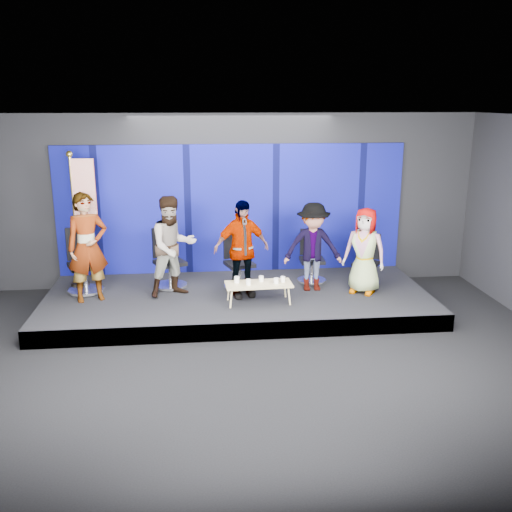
{
  "coord_description": "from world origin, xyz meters",
  "views": [
    {
      "loc": [
        -0.7,
        -7.46,
        3.75
      ],
      "look_at": [
        0.33,
        2.4,
        1.02
      ],
      "focal_mm": 40.0,
      "sensor_mm": 36.0,
      "label": 1
    }
  ],
  "objects_px": {
    "mug_d": "(276,281)",
    "chair_a": "(84,271)",
    "panelist_e": "(365,251)",
    "chair_d": "(312,265)",
    "chair_b": "(169,268)",
    "mug_e": "(283,279)",
    "mug_b": "(248,282)",
    "mug_c": "(261,279)",
    "panelist_c": "(241,249)",
    "panelist_a": "(88,247)",
    "chair_e": "(366,268)",
    "coffee_table": "(259,285)",
    "panelist_d": "(313,247)",
    "chair_c": "(239,269)",
    "mug_a": "(237,280)",
    "flag_stand": "(82,217)",
    "panelist_b": "(173,247)"
  },
  "relations": [
    {
      "from": "panelist_a",
      "to": "panelist_c",
      "type": "xyz_separation_m",
      "value": [
        2.68,
        -0.07,
        -0.08
      ]
    },
    {
      "from": "chair_c",
      "to": "panelist_d",
      "type": "relative_size",
      "value": 0.66
    },
    {
      "from": "panelist_c",
      "to": "chair_d",
      "type": "xyz_separation_m",
      "value": [
        1.43,
        0.72,
        -0.55
      ]
    },
    {
      "from": "flag_stand",
      "to": "mug_c",
      "type": "bearing_deg",
      "value": -19.71
    },
    {
      "from": "chair_a",
      "to": "mug_d",
      "type": "height_order",
      "value": "chair_a"
    },
    {
      "from": "mug_b",
      "to": "chair_b",
      "type": "bearing_deg",
      "value": 141.21
    },
    {
      "from": "panelist_e",
      "to": "chair_d",
      "type": "bearing_deg",
      "value": 171.03
    },
    {
      "from": "chair_a",
      "to": "mug_e",
      "type": "bearing_deg",
      "value": -35.51
    },
    {
      "from": "chair_d",
      "to": "mug_d",
      "type": "bearing_deg",
      "value": -123.98
    },
    {
      "from": "panelist_a",
      "to": "panelist_e",
      "type": "height_order",
      "value": "panelist_a"
    },
    {
      "from": "panelist_c",
      "to": "mug_a",
      "type": "bearing_deg",
      "value": -125.02
    },
    {
      "from": "flag_stand",
      "to": "coffee_table",
      "type": "bearing_deg",
      "value": -21.69
    },
    {
      "from": "panelist_a",
      "to": "panelist_b",
      "type": "distance_m",
      "value": 1.47
    },
    {
      "from": "chair_e",
      "to": "mug_e",
      "type": "height_order",
      "value": "chair_e"
    },
    {
      "from": "mug_e",
      "to": "chair_c",
      "type": "bearing_deg",
      "value": 129.9
    },
    {
      "from": "chair_d",
      "to": "coffee_table",
      "type": "distance_m",
      "value": 1.6
    },
    {
      "from": "mug_e",
      "to": "mug_c",
      "type": "bearing_deg",
      "value": 170.03
    },
    {
      "from": "panelist_d",
      "to": "panelist_e",
      "type": "xyz_separation_m",
      "value": [
        0.91,
        -0.25,
        -0.03
      ]
    },
    {
      "from": "mug_b",
      "to": "mug_c",
      "type": "distance_m",
      "value": 0.3
    },
    {
      "from": "panelist_b",
      "to": "mug_c",
      "type": "distance_m",
      "value": 1.69
    },
    {
      "from": "panelist_c",
      "to": "panelist_e",
      "type": "distance_m",
      "value": 2.25
    },
    {
      "from": "panelist_a",
      "to": "panelist_c",
      "type": "height_order",
      "value": "panelist_a"
    },
    {
      "from": "chair_e",
      "to": "mug_c",
      "type": "relative_size",
      "value": 9.87
    },
    {
      "from": "chair_c",
      "to": "panelist_c",
      "type": "relative_size",
      "value": 0.62
    },
    {
      "from": "coffee_table",
      "to": "mug_c",
      "type": "xyz_separation_m",
      "value": [
        0.06,
        0.1,
        0.08
      ]
    },
    {
      "from": "mug_a",
      "to": "mug_e",
      "type": "relative_size",
      "value": 1.14
    },
    {
      "from": "chair_d",
      "to": "chair_b",
      "type": "bearing_deg",
      "value": -176.47
    },
    {
      "from": "chair_c",
      "to": "chair_e",
      "type": "height_order",
      "value": "chair_c"
    },
    {
      "from": "mug_a",
      "to": "panelist_d",
      "type": "bearing_deg",
      "value": 20.43
    },
    {
      "from": "chair_a",
      "to": "coffee_table",
      "type": "bearing_deg",
      "value": -38.0
    },
    {
      "from": "panelist_c",
      "to": "mug_e",
      "type": "relative_size",
      "value": 18.4
    },
    {
      "from": "chair_b",
      "to": "mug_c",
      "type": "xyz_separation_m",
      "value": [
        1.65,
        -0.96,
        0.04
      ]
    },
    {
      "from": "chair_b",
      "to": "mug_e",
      "type": "height_order",
      "value": "chair_b"
    },
    {
      "from": "chair_a",
      "to": "chair_c",
      "type": "relative_size",
      "value": 1.09
    },
    {
      "from": "mug_a",
      "to": "panelist_a",
      "type": "bearing_deg",
      "value": 171.47
    },
    {
      "from": "mug_a",
      "to": "flag_stand",
      "type": "xyz_separation_m",
      "value": [
        -2.78,
        1.12,
        0.95
      ]
    },
    {
      "from": "panelist_a",
      "to": "mug_c",
      "type": "relative_size",
      "value": 19.46
    },
    {
      "from": "chair_a",
      "to": "chair_b",
      "type": "distance_m",
      "value": 1.55
    },
    {
      "from": "panelist_a",
      "to": "mug_e",
      "type": "xyz_separation_m",
      "value": [
        3.38,
        -0.42,
        -0.56
      ]
    },
    {
      "from": "chair_c",
      "to": "panelist_b",
      "type": "bearing_deg",
      "value": 178.75
    },
    {
      "from": "mug_a",
      "to": "coffee_table",
      "type": "bearing_deg",
      "value": -11.19
    },
    {
      "from": "panelist_e",
      "to": "mug_d",
      "type": "height_order",
      "value": "panelist_e"
    },
    {
      "from": "chair_a",
      "to": "mug_a",
      "type": "relative_size",
      "value": 10.92
    },
    {
      "from": "mug_d",
      "to": "chair_a",
      "type": "bearing_deg",
      "value": 164.01
    },
    {
      "from": "panelist_e",
      "to": "chair_c",
      "type": "bearing_deg",
      "value": -160.0
    },
    {
      "from": "coffee_table",
      "to": "mug_d",
      "type": "bearing_deg",
      "value": -9.57
    },
    {
      "from": "panelist_c",
      "to": "panelist_a",
      "type": "bearing_deg",
      "value": 161.99
    },
    {
      "from": "chair_c",
      "to": "chair_d",
      "type": "relative_size",
      "value": 1.07
    },
    {
      "from": "chair_c",
      "to": "mug_b",
      "type": "relative_size",
      "value": 10.9
    },
    {
      "from": "panelist_c",
      "to": "panelist_d",
      "type": "xyz_separation_m",
      "value": [
        1.34,
        0.22,
        -0.06
      ]
    }
  ]
}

